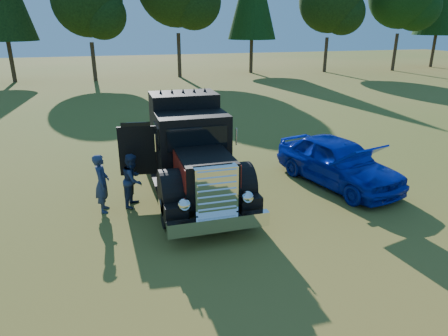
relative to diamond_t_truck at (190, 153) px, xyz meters
The scene contains 5 objects.
ground 2.16m from the diamond_t_truck, 65.96° to the right, with size 120.00×120.00×0.00m, color #425D1B.
diamond_t_truck is the anchor object (origin of this frame).
hotrod_coupe 4.85m from the diamond_t_truck, ahead, with size 2.91×4.92×1.89m.
spectator_near 2.76m from the diamond_t_truck, 166.20° to the right, with size 0.61×0.40×1.68m, color #1A293C.
spectator_far 1.92m from the diamond_t_truck, 164.95° to the right, with size 0.76×0.59×1.57m, color #21254D.
Camera 1 is at (-2.94, -9.91, 5.06)m, focal length 32.00 mm.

